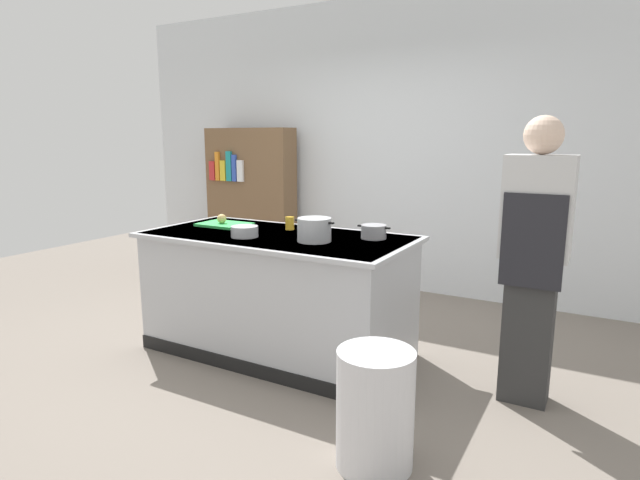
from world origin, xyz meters
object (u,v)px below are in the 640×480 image
juice_cup (290,223)px  mixing_bowl (245,231)px  sauce_pan (374,232)px  bookshelf (251,202)px  onion (222,219)px  trash_bin (375,409)px  person_chef (534,256)px  stock_pot (314,230)px

juice_cup → mixing_bowl: bearing=-106.9°
mixing_bowl → sauce_pan: bearing=25.6°
sauce_pan → bookshelf: bearing=144.9°
juice_cup → bookshelf: bookshelf is taller
sauce_pan → mixing_bowl: bearing=-154.4°
onion → mixing_bowl: 0.54m
juice_cup → onion: bearing=-168.7°
sauce_pan → bookshelf: 2.76m
trash_bin → sauce_pan: bearing=114.5°
trash_bin → person_chef: (0.54, 1.06, 0.62)m
trash_bin → bookshelf: bearing=135.5°
stock_pot → mixing_bowl: size_ratio=1.53×
trash_bin → bookshelf: size_ratio=0.35×
stock_pot → person_chef: 1.39m
sauce_pan → mixing_bowl: sauce_pan is taller
stock_pot → person_chef: size_ratio=0.17×
onion → person_chef: bearing=0.3°
stock_pot → mixing_bowl: bearing=-168.9°
onion → stock_pot: size_ratio=0.25×
stock_pot → sauce_pan: bearing=43.5°
sauce_pan → juice_cup: juice_cup is taller
onion → sauce_pan: (1.27, 0.11, -0.01)m
bookshelf → juice_cup: bearing=-45.5°
sauce_pan → person_chef: size_ratio=0.14×
mixing_bowl → person_chef: person_chef is taller
sauce_pan → trash_bin: (0.52, -1.15, -0.65)m
mixing_bowl → person_chef: 1.91m
bookshelf → mixing_bowl: bearing=-54.2°
sauce_pan → mixing_bowl: (-0.83, -0.40, -0.01)m
stock_pot → mixing_bowl: (-0.51, -0.10, -0.04)m
trash_bin → person_chef: person_chef is taller
stock_pot → bookshelf: (-1.94, 1.88, -0.13)m
stock_pot → trash_bin: bearing=-45.7°
onion → trash_bin: (1.80, -1.04, -0.66)m
onion → trash_bin: bearing=-30.1°
stock_pot → person_chef: bearing=8.4°
trash_bin → person_chef: bearing=62.9°
sauce_pan → juice_cup: bearing=179.3°
trash_bin → mixing_bowl: bearing=150.9°
mixing_bowl → bookshelf: bookshelf is taller
onion → mixing_bowl: bearing=-32.8°
mixing_bowl → trash_bin: bearing=-29.1°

